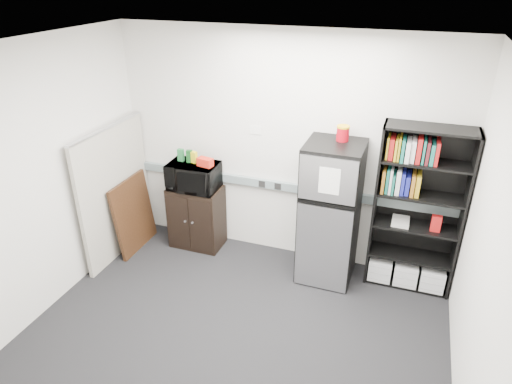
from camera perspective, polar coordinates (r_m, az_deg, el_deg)
floor at (r=4.60m, az=-3.43°, el=-18.46°), size 4.00×4.00×0.00m
wall_back at (r=5.27m, az=3.55°, el=5.28°), size 4.00×0.02×2.70m
wall_right at (r=3.59m, az=27.21°, el=-8.71°), size 0.02×3.50×2.70m
wall_left at (r=4.86m, az=-26.22°, el=0.59°), size 0.02×3.50×2.70m
ceiling at (r=3.31m, az=-4.72°, el=16.90°), size 4.00×3.50×0.02m
electrical_raceway at (r=5.42m, az=3.33°, el=0.73°), size 3.92×0.05×0.10m
wall_note at (r=5.29m, az=-0.08°, el=7.75°), size 0.14×0.00×0.10m
bookshelf at (r=5.11m, az=19.49°, el=-2.37°), size 0.90×0.34×1.85m
cubicle_partition at (r=5.73m, az=-17.15°, el=0.05°), size 0.06×1.30×1.62m
cabinet at (r=5.82m, az=-7.42°, el=-3.08°), size 0.64×0.43×0.80m
microwave at (r=5.55m, az=-7.83°, el=1.95°), size 0.61×0.42×0.33m
snack_box_a at (r=5.56m, az=-9.38°, el=4.58°), size 0.07×0.05×0.15m
snack_box_b at (r=5.51m, az=-8.32°, el=4.44°), size 0.08×0.07×0.15m
snack_box_c at (r=5.48m, az=-7.75°, el=4.32°), size 0.08×0.06×0.14m
snack_bag at (r=5.38m, az=-6.37°, el=3.73°), size 0.20×0.13×0.10m
refrigerator at (r=5.08m, az=9.21°, el=-2.64°), size 0.61×0.64×1.61m
coffee_can at (r=4.83m, az=10.81°, el=7.35°), size 0.13×0.13×0.18m
framed_poster at (r=5.90m, az=-15.03°, el=-2.72°), size 0.14×0.72×0.93m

